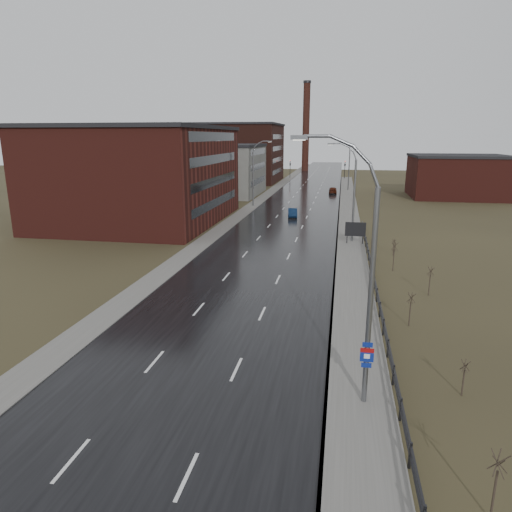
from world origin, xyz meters
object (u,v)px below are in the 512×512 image
at_px(billboard, 355,230).
at_px(car_near, 293,213).
at_px(streetlight_main, 364,279).
at_px(car_far, 333,190).

height_order(billboard, car_near, billboard).
height_order(streetlight_main, car_near, streetlight_main).
xyz_separation_m(streetlight_main, billboard, (0.63, 32.62, -4.28)).
height_order(car_near, car_far, car_far).
bearing_deg(car_near, streetlight_main, -87.48).
relative_size(streetlight_main, car_near, 3.10).
relative_size(billboard, car_near, 0.68).
bearing_deg(billboard, streetlight_main, -91.10).
distance_m(billboard, car_near, 19.50).
height_order(billboard, car_far, billboard).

